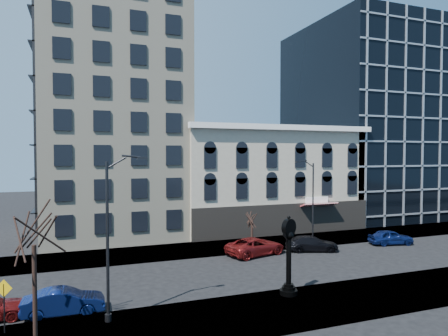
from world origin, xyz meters
name	(u,v)px	position (x,y,z in m)	size (l,w,h in m)	color
ground	(218,274)	(0.00, 0.00, 0.00)	(160.00, 160.00, 0.00)	black
sidewalk_far	(190,250)	(0.00, 8.00, 0.06)	(160.00, 6.00, 0.12)	gray
sidewalk_near	(263,312)	(0.00, -8.00, 0.06)	(160.00, 6.00, 0.12)	gray
cream_tower	(112,66)	(-6.11, 18.88, 19.32)	(15.90, 15.40, 42.50)	beige
victorian_row	(266,180)	(12.00, 15.89, 6.00)	(22.60, 11.19, 12.50)	#B6AD96
glass_office	(370,123)	(32.00, 20.91, 14.00)	(20.00, 20.15, 28.00)	black
street_clock	(289,259)	(2.72, -6.13, 2.44)	(1.16, 1.16, 5.12)	black
street_lamp_near	(120,193)	(-7.88, -6.37, 7.08)	(2.39, 0.40, 9.22)	black
street_lamp_far	(308,179)	(11.97, 6.30, 6.64)	(2.24, 0.50, 8.64)	black
bare_tree_near	(34,225)	(-12.11, -6.90, 5.68)	(4.29, 4.29, 7.36)	black
bare_tree_far	(252,215)	(6.19, 7.31, 3.15)	(2.35, 2.35, 4.04)	black
warning_sign	(4,296)	(-13.61, -6.00, 2.00)	(0.83, 0.41, 2.73)	black
car_near_b	(64,302)	(-10.85, -4.24, 0.74)	(1.57, 4.51, 1.49)	#0C194C
car_far_a	(256,246)	(5.17, 4.26, 0.79)	(2.63, 5.71, 1.59)	maroon
car_far_b	(312,243)	(10.80, 3.77, 0.72)	(2.03, 4.99, 1.45)	black
car_far_c	(390,237)	(19.83, 3.31, 0.76)	(1.78, 4.43, 1.51)	#0C194C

